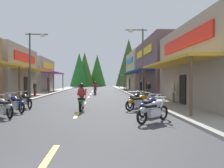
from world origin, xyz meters
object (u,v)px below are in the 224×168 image
pedestrian_by_shop (141,86)px  pedestrian_browsing (35,88)px  streetlamp_left (33,56)px  motorcycle_parked_left_3 (25,100)px  motorcycle_parked_right_1 (150,106)px  rider_cruising_trailing (95,89)px  motorcycle_parked_left_2 (16,103)px  pedestrian_strolling (174,91)px  motorcycle_parked_right_2 (140,102)px  pedestrian_waiting (148,88)px  motorcycle_parked_right_0 (153,110)px  streetlamp_right (140,54)px  motorcycle_parked_right_3 (135,100)px  rider_cruising_lead (82,99)px  motorcycle_parked_left_1 (3,107)px

pedestrian_by_shop → pedestrian_browsing: bearing=-121.9°
streetlamp_left → motorcycle_parked_left_3: bearing=-78.6°
motorcycle_parked_right_1 → rider_cruising_trailing: 17.48m
motorcycle_parked_left_2 → pedestrian_strolling: pedestrian_strolling is taller
motorcycle_parked_right_2 → motorcycle_parked_left_3: same height
motorcycle_parked_right_1 → pedestrian_waiting: bearing=28.4°
motorcycle_parked_right_0 → pedestrian_browsing: pedestrian_browsing is taller
motorcycle_parked_right_0 → pedestrian_strolling: (3.22, 7.15, 0.43)m
streetlamp_right → motorcycle_parked_left_3: 10.84m
streetlamp_right → motorcycle_parked_right_1: size_ratio=3.78×
motorcycle_parked_right_0 → pedestrian_strolling: bearing=24.1°
streetlamp_left → motorcycle_parked_right_3: bearing=-36.6°
streetlamp_right → rider_cruising_trailing: streetlamp_right is taller
motorcycle_parked_left_2 → pedestrian_browsing: (-2.27, 11.83, 0.44)m
motorcycle_parked_left_3 → rider_cruising_trailing: rider_cruising_trailing is taller
rider_cruising_lead → rider_cruising_trailing: same height
rider_cruising_trailing → pedestrian_by_shop: bearing=-74.5°
pedestrian_waiting → streetlamp_left: bearing=141.7°
pedestrian_browsing → pedestrian_waiting: (12.08, -0.34, -0.02)m
streetlamp_left → streetlamp_right: (9.50, -0.05, 0.27)m
motorcycle_parked_left_2 → streetlamp_left: bearing=-33.7°
motorcycle_parked_right_2 → pedestrian_by_shop: pedestrian_by_shop is taller
pedestrian_browsing → pedestrian_waiting: 12.08m
streetlamp_right → rider_cruising_lead: (-4.66, -7.40, -3.49)m
motorcycle_parked_right_0 → motorcycle_parked_right_1: same height
motorcycle_parked_left_2 → pedestrian_browsing: size_ratio=1.01×
motorcycle_parked_left_1 → pedestrian_strolling: (9.94, 5.42, 0.43)m
pedestrian_by_shop → rider_cruising_trailing: bearing=-132.4°
motorcycle_parked_right_3 → rider_cruising_lead: bearing=148.7°
motorcycle_parked_left_1 → pedestrian_strolling: 11.33m
motorcycle_parked_right_3 → pedestrian_browsing: (-9.14, 9.98, 0.44)m
motorcycle_parked_left_3 → pedestrian_by_shop: size_ratio=0.99×
motorcycle_parked_right_1 → motorcycle_parked_left_1: same height
motorcycle_parked_left_2 → motorcycle_parked_left_3: bearing=-40.2°
pedestrian_strolling → motorcycle_parked_right_2: bearing=-122.1°
streetlamp_left → rider_cruising_lead: size_ratio=2.76×
motorcycle_parked_right_3 → pedestrian_by_shop: bearing=24.6°
motorcycle_parked_right_0 → motorcycle_parked_left_2: size_ratio=1.02×
motorcycle_parked_left_2 → pedestrian_waiting: bearing=-83.5°
rider_cruising_lead → pedestrian_waiting: pedestrian_waiting is taller
motorcycle_parked_left_2 → motorcycle_parked_right_1: bearing=-146.5°
pedestrian_waiting → motorcycle_parked_right_3: bearing=-163.0°
rider_cruising_lead → streetlamp_left: bearing=34.8°
motorcycle_parked_right_3 → pedestrian_waiting: bearing=19.4°
motorcycle_parked_right_3 → pedestrian_by_shop: (3.11, 14.89, 0.55)m
pedestrian_browsing → pedestrian_waiting: bearing=130.2°
rider_cruising_lead → motorcycle_parked_left_1: bearing=123.6°
streetlamp_right → motorcycle_parked_right_0: (-1.45, -11.30, -3.65)m
motorcycle_parked_right_0 → motorcycle_parked_right_3: 5.28m
motorcycle_parked_right_2 → motorcycle_parked_right_3: size_ratio=1.05×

